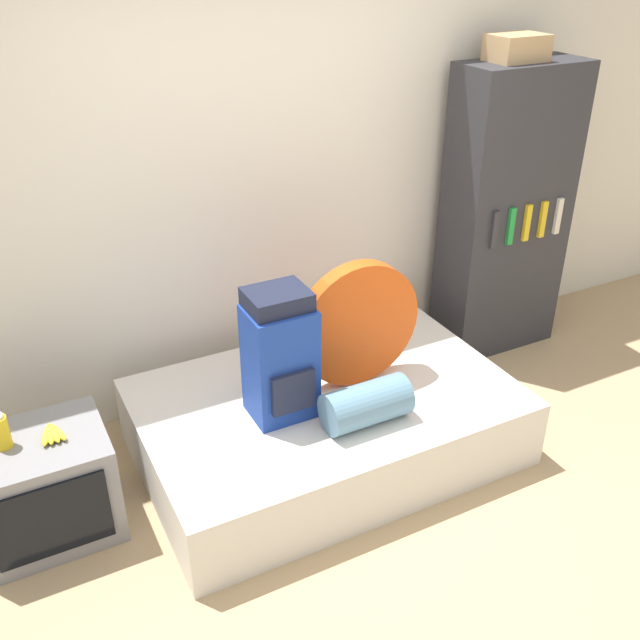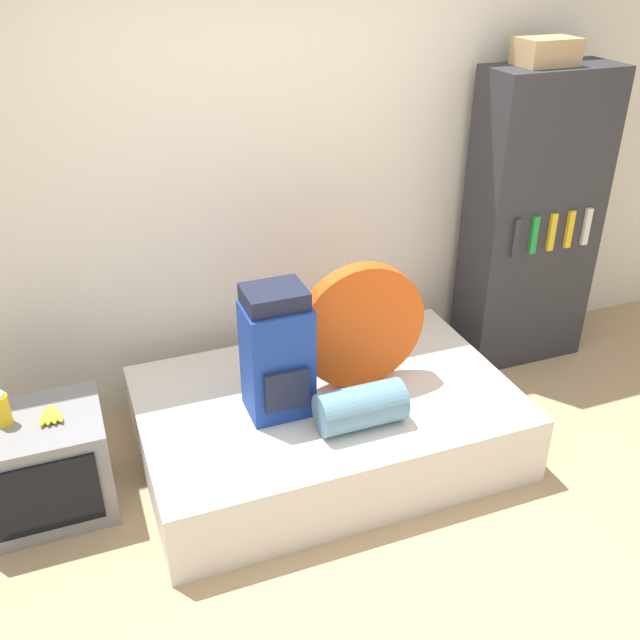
% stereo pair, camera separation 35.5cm
% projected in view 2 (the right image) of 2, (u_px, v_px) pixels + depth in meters
% --- Properties ---
extents(ground_plane, '(16.00, 16.00, 0.00)m').
position_uv_depth(ground_plane, '(392.00, 552.00, 3.32)').
color(ground_plane, tan).
extents(wall_back, '(8.00, 0.05, 2.60)m').
position_uv_depth(wall_back, '(276.00, 179.00, 4.03)').
color(wall_back, silver).
rests_on(wall_back, ground_plane).
extents(bed, '(1.96, 1.28, 0.38)m').
position_uv_depth(bed, '(326.00, 422.00, 3.88)').
color(bed, silver).
rests_on(bed, ground_plane).
extents(backpack, '(0.32, 0.30, 0.68)m').
position_uv_depth(backpack, '(277.00, 354.00, 3.50)').
color(backpack, navy).
rests_on(backpack, bed).
extents(tent_bag, '(0.69, 0.10, 0.69)m').
position_uv_depth(tent_bag, '(361.00, 326.00, 3.71)').
color(tent_bag, '#D14C14').
rests_on(tent_bag, bed).
extents(sleeping_roll, '(0.44, 0.22, 0.22)m').
position_uv_depth(sleeping_roll, '(361.00, 407.00, 3.49)').
color(sleeping_roll, '#5B849E').
rests_on(sleeping_roll, bed).
extents(television, '(0.63, 0.52, 0.53)m').
position_uv_depth(television, '(42.00, 466.00, 3.45)').
color(television, gray).
rests_on(television, ground_plane).
extents(canister, '(0.08, 0.08, 0.17)m').
position_uv_depth(canister, '(1.00, 409.00, 3.27)').
color(canister, gold).
rests_on(canister, television).
extents(banana_bunch, '(0.13, 0.17, 0.04)m').
position_uv_depth(banana_bunch, '(51.00, 415.00, 3.35)').
color(banana_bunch, yellow).
rests_on(banana_bunch, television).
extents(bookshelf, '(0.80, 0.40, 1.87)m').
position_uv_depth(bookshelf, '(532.00, 222.00, 4.45)').
color(bookshelf, '#2D2D33').
rests_on(bookshelf, ground_plane).
extents(cardboard_box, '(0.32, 0.23, 0.15)m').
position_uv_depth(cardboard_box, '(546.00, 51.00, 3.95)').
color(cardboard_box, tan).
rests_on(cardboard_box, bookshelf).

